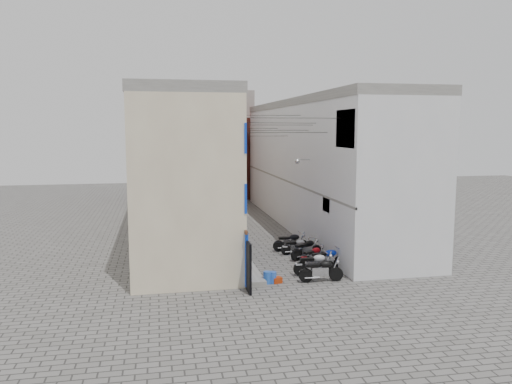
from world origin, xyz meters
TOP-DOWN VIEW (x-y plane):
  - ground at (0.00, 0.00)m, footprint 90.00×90.00m
  - plinth at (-2.05, 13.00)m, footprint 0.90×26.00m
  - building_left at (-4.98, 12.95)m, footprint 5.10×27.00m
  - building_right at (5.00, 13.00)m, footprint 5.94×26.00m
  - building_far_brick_left at (-2.00, 28.00)m, footprint 6.00×6.00m
  - building_far_brick_right at (3.00, 30.00)m, footprint 5.00×6.00m
  - building_far_concrete at (0.00, 34.00)m, footprint 8.00×5.00m
  - far_shopfront at (0.00, 25.20)m, footprint 2.00×0.30m
  - overhead_wires at (0.00, 7.64)m, footprint 5.80×13.02m
  - motorcycle_a at (1.01, 0.27)m, footprint 2.12×0.76m
  - motorcycle_b at (1.05, 1.35)m, footprint 2.11×0.71m
  - motorcycle_c at (1.90, 2.08)m, footprint 2.17×0.78m
  - motorcycle_d at (1.56, 3.15)m, footprint 1.88×1.38m
  - motorcycle_e at (1.54, 4.29)m, footprint 2.18×1.52m
  - motorcycle_f at (1.28, 5.27)m, footprint 1.82×0.64m
  - motorcycle_g at (1.15, 6.13)m, footprint 2.08×0.74m
  - person_a at (-2.35, 1.45)m, footprint 0.54×0.62m
  - person_b at (-1.70, 6.21)m, footprint 0.76×0.90m
  - water_jug_near at (-1.47, 0.50)m, footprint 0.36×0.36m
  - water_jug_far at (-1.22, 0.50)m, footprint 0.43×0.43m
  - red_crate at (-1.02, 0.50)m, footprint 0.49×0.42m

SIDE VIEW (x-z plane):
  - ground at x=0.00m, z-range 0.00..0.00m
  - plinth at x=-2.05m, z-range 0.00..0.25m
  - red_crate at x=-1.02m, z-range 0.00..0.27m
  - water_jug_far at x=-1.22m, z-range 0.00..0.53m
  - water_jug_near at x=-1.47m, z-range 0.00..0.56m
  - motorcycle_f at x=1.28m, z-range 0.00..1.04m
  - motorcycle_d at x=1.56m, z-range 0.00..1.06m
  - motorcycle_g at x=1.15m, z-range 0.00..1.19m
  - motorcycle_a at x=1.01m, z-range 0.00..1.21m
  - motorcycle_b at x=1.05m, z-range 0.00..1.22m
  - motorcycle_e at x=1.54m, z-range 0.00..1.22m
  - motorcycle_c at x=1.90m, z-range 0.00..1.24m
  - person_a at x=-2.35m, z-range 0.25..1.68m
  - person_b at x=-1.70m, z-range 0.25..1.89m
  - far_shopfront at x=0.00m, z-range 0.00..2.40m
  - building_far_brick_right at x=3.00m, z-range 0.00..8.00m
  - building_left at x=-4.98m, z-range 0.00..9.00m
  - building_right at x=5.00m, z-range 0.01..9.01m
  - building_far_brick_left at x=-2.00m, z-range 0.00..10.00m
  - building_far_concrete at x=0.00m, z-range 0.00..11.00m
  - overhead_wires at x=0.00m, z-range 6.46..7.79m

